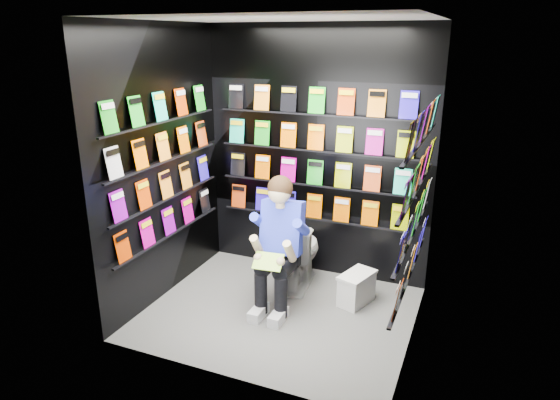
% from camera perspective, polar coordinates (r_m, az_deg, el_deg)
% --- Properties ---
extents(floor, '(2.40, 2.40, 0.00)m').
position_cam_1_polar(floor, '(4.80, -0.11, -12.74)').
color(floor, '#585856').
rests_on(floor, ground).
extents(ceiling, '(2.40, 2.40, 0.00)m').
position_cam_1_polar(ceiling, '(4.11, -0.14, 20.07)').
color(ceiling, white).
rests_on(ceiling, floor).
extents(wall_back, '(2.40, 0.04, 2.60)m').
position_cam_1_polar(wall_back, '(5.18, 4.18, 5.17)').
color(wall_back, black).
rests_on(wall_back, floor).
extents(wall_front, '(2.40, 0.04, 2.60)m').
position_cam_1_polar(wall_front, '(3.42, -6.63, -1.90)').
color(wall_front, black).
rests_on(wall_front, floor).
extents(wall_left, '(0.04, 2.00, 2.60)m').
position_cam_1_polar(wall_left, '(4.85, -13.34, 3.81)').
color(wall_left, black).
rests_on(wall_left, floor).
extents(wall_right, '(0.04, 2.00, 2.60)m').
position_cam_1_polar(wall_right, '(3.98, 16.00, 0.45)').
color(wall_right, black).
rests_on(wall_right, floor).
extents(comics_back, '(2.10, 0.06, 1.37)m').
position_cam_1_polar(comics_back, '(5.15, 4.08, 5.16)').
color(comics_back, '#CA3702').
rests_on(comics_back, wall_back).
extents(comics_left, '(0.06, 1.70, 1.37)m').
position_cam_1_polar(comics_left, '(4.83, -13.05, 3.84)').
color(comics_left, '#CA3702').
rests_on(comics_left, wall_left).
extents(comics_right, '(0.06, 1.70, 1.37)m').
position_cam_1_polar(comics_right, '(3.99, 15.58, 0.57)').
color(comics_right, '#CA3702').
rests_on(comics_right, wall_right).
extents(toilet, '(0.50, 0.79, 0.73)m').
position_cam_1_polar(toilet, '(5.13, 1.99, -5.95)').
color(toilet, white).
rests_on(toilet, floor).
extents(longbox, '(0.31, 0.42, 0.28)m').
position_cam_1_polar(longbox, '(4.94, 8.74, -10.08)').
color(longbox, silver).
rests_on(longbox, floor).
extents(longbox_lid, '(0.34, 0.45, 0.03)m').
position_cam_1_polar(longbox_lid, '(4.87, 8.83, -8.46)').
color(longbox_lid, silver).
rests_on(longbox_lid, longbox).
extents(reader, '(0.59, 0.80, 1.39)m').
position_cam_1_polar(reader, '(4.65, 0.38, -3.24)').
color(reader, '#212DC1').
rests_on(reader, toilet).
extents(held_comic, '(0.28, 0.18, 0.11)m').
position_cam_1_polar(held_comic, '(4.42, -1.36, -7.03)').
color(held_comic, green).
rests_on(held_comic, reader).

